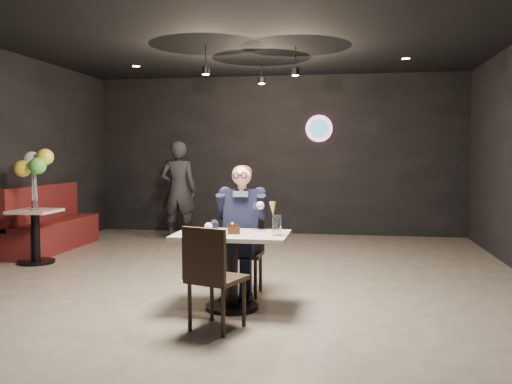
% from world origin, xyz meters
% --- Properties ---
extents(floor, '(9.00, 9.00, 0.00)m').
position_xyz_m(floor, '(0.00, 0.00, 0.00)').
color(floor, gray).
rests_on(floor, ground).
extents(wall_sign, '(0.50, 0.06, 0.50)m').
position_xyz_m(wall_sign, '(0.80, 4.47, 2.00)').
color(wall_sign, pink).
rests_on(wall_sign, floor).
extents(pendant_lights, '(1.40, 1.20, 0.36)m').
position_xyz_m(pendant_lights, '(0.00, 2.00, 2.88)').
color(pendant_lights, black).
rests_on(pendant_lights, floor).
extents(main_table, '(1.10, 0.70, 0.75)m').
position_xyz_m(main_table, '(0.21, -0.64, 0.38)').
color(main_table, silver).
rests_on(main_table, floor).
extents(chair_far, '(0.42, 0.46, 0.92)m').
position_xyz_m(chair_far, '(0.21, -0.09, 0.46)').
color(chair_far, black).
rests_on(chair_far, floor).
extents(chair_near, '(0.55, 0.57, 0.92)m').
position_xyz_m(chair_near, '(0.21, -1.26, 0.46)').
color(chair_near, black).
rests_on(chair_near, floor).
extents(seated_man, '(0.60, 0.80, 1.44)m').
position_xyz_m(seated_man, '(0.21, -0.09, 0.72)').
color(seated_man, black).
rests_on(seated_man, floor).
extents(dessert_plate, '(0.20, 0.20, 0.01)m').
position_xyz_m(dessert_plate, '(0.25, -0.74, 0.76)').
color(dessert_plate, white).
rests_on(dessert_plate, main_table).
extents(cake_slice, '(0.13, 0.12, 0.08)m').
position_xyz_m(cake_slice, '(0.25, -0.75, 0.80)').
color(cake_slice, black).
rests_on(cake_slice, dessert_plate).
extents(mint_leaf, '(0.07, 0.04, 0.01)m').
position_xyz_m(mint_leaf, '(0.27, -0.74, 0.84)').
color(mint_leaf, green).
rests_on(mint_leaf, cake_slice).
extents(sundae_glass, '(0.09, 0.09, 0.19)m').
position_xyz_m(sundae_glass, '(0.66, -0.70, 0.85)').
color(sundae_glass, silver).
rests_on(sundae_glass, main_table).
extents(wafer_cone, '(0.08, 0.08, 0.14)m').
position_xyz_m(wafer_cone, '(0.62, -0.68, 1.00)').
color(wafer_cone, '#D9B159').
rests_on(wafer_cone, sundae_glass).
extents(booth_bench, '(0.51, 2.06, 1.03)m').
position_xyz_m(booth_bench, '(-3.25, 2.10, 0.51)').
color(booth_bench, '#400D0F').
rests_on(booth_bench, floor).
extents(side_table, '(0.58, 0.58, 0.72)m').
position_xyz_m(side_table, '(-2.95, 1.10, 0.36)').
color(side_table, silver).
rests_on(side_table, floor).
extents(balloon_vase, '(0.09, 0.09, 0.14)m').
position_xyz_m(balloon_vase, '(-2.95, 1.10, 0.82)').
color(balloon_vase, silver).
rests_on(balloon_vase, side_table).
extents(balloon_bunch, '(0.42, 0.42, 0.69)m').
position_xyz_m(balloon_bunch, '(-2.95, 1.10, 1.25)').
color(balloon_bunch, yellow).
rests_on(balloon_bunch, balloon_vase).
extents(passerby, '(0.68, 0.49, 1.75)m').
position_xyz_m(passerby, '(-1.62, 3.44, 0.88)').
color(passerby, black).
rests_on(passerby, floor).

